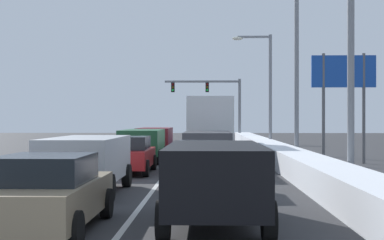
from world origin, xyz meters
The scene contains 19 objects.
ground_plane centered at (0.00, 20.83, 0.00)m, with size 135.43×135.43×0.00m, color #333335.
lane_stripe_between_right_lane_and_center_lane centered at (0.00, 26.04, 0.00)m, with size 0.14×57.30×0.01m, color silver.
snow_bank_right_shoulder centered at (5.30, 26.04, 0.44)m, with size 1.44×57.30×0.88m, color white.
snow_bank_left_shoulder centered at (-5.30, 26.04, 0.36)m, with size 1.48×57.30×0.71m, color white.
suv_black_right_lane_nearest centered at (1.84, 7.07, 1.02)m, with size 2.16×4.90×1.67m.
sedan_white_right_lane_second centered at (1.56, 13.43, 0.76)m, with size 2.00×4.50×1.51m.
suv_charcoal_right_lane_third centered at (1.69, 19.65, 1.02)m, with size 2.16×4.90×1.67m.
box_truck_right_lane_fourth centered at (1.84, 26.77, 1.90)m, with size 2.53×7.20×3.36m.
sedan_navy_right_lane_fifth centered at (1.50, 34.75, 0.76)m, with size 2.00×4.50×1.51m.
sedan_tan_center_lane_nearest centered at (-1.45, 6.18, 0.76)m, with size 2.00×4.50×1.51m.
suv_silver_center_lane_second centered at (-1.90, 12.02, 1.02)m, with size 2.16×4.90×1.67m.
sedan_red_center_lane_third centered at (-1.54, 18.44, 0.76)m, with size 2.00×4.50×1.51m.
suv_green_center_lane_fourth centered at (-1.63, 24.51, 1.02)m, with size 2.16×4.90×1.67m.
suv_maroon_center_lane_fifth centered at (-1.57, 30.91, 1.02)m, with size 2.16×4.90×1.67m.
traffic_light_gantry centered at (2.57, 52.08, 4.50)m, with size 7.54×0.47×6.20m.
street_lamp_right_near centered at (5.82, 13.02, 5.47)m, with size 2.66×0.36×9.29m.
street_lamp_right_mid centered at (5.73, 23.44, 5.10)m, with size 2.66×0.36×8.57m.
street_lamp_right_far centered at (5.56, 33.86, 4.75)m, with size 2.66×0.36×7.90m.
roadside_sign_right centered at (8.50, 23.96, 4.02)m, with size 3.20×0.16×5.50m.
Camera 1 is at (1.68, -5.06, 2.20)m, focal length 54.10 mm.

